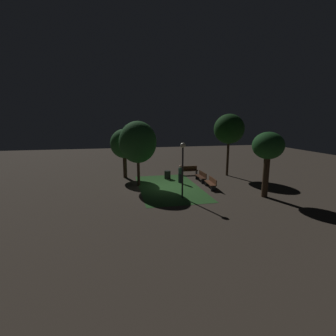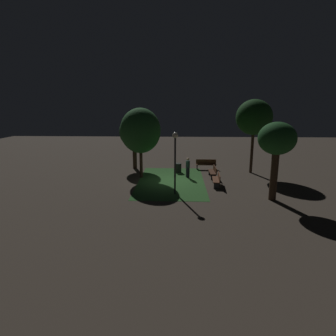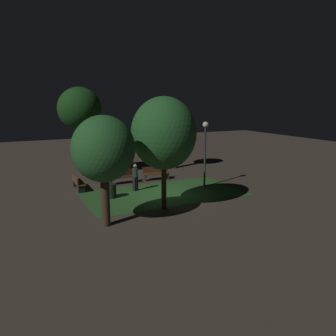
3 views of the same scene
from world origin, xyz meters
name	(u,v)px [view 1 (image 1 of 3)]	position (x,y,z in m)	size (l,w,h in m)	color
ground_plane	(169,187)	(0.00, 0.00, 0.00)	(60.00, 60.00, 0.00)	#473D33
grass_lawn	(169,187)	(-0.18, 0.02, 0.01)	(8.97, 4.94, 0.01)	#2D6028
bench_back_row	(211,183)	(-1.18, -3.29, 0.48)	(1.83, 0.60, 0.88)	brown
bench_corner	(201,176)	(1.17, -3.29, 0.48)	(1.81, 0.51, 0.88)	#422314
bench_near_trees	(189,170)	(4.07, -2.98, 0.48)	(0.52, 1.81, 0.88)	brown
tree_right_canopy	(229,129)	(2.96, -6.69, 4.64)	(2.94, 2.94, 6.12)	#423021
tree_back_right	(138,142)	(0.96, 2.43, 3.71)	(3.12, 3.12, 5.46)	#423021
tree_near_wall	(124,144)	(4.18, 3.45, 3.28)	(2.62, 2.62, 4.69)	#423021
tree_left_canopy	(268,147)	(-4.08, -6.27, 3.62)	(2.19, 2.19, 4.72)	#423021
lamp_post_path_center	(183,160)	(-3.10, -0.31, 2.76)	(0.36, 0.36, 3.99)	#333338
trash_bin	(167,175)	(2.78, -0.47, 0.40)	(0.59, 0.59, 0.79)	black
pedestrian	(180,174)	(1.06, -1.26, 0.85)	(0.33, 0.32, 1.61)	black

